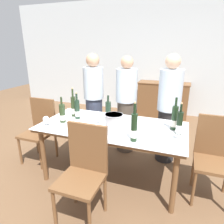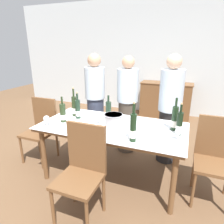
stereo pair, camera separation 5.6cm
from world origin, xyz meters
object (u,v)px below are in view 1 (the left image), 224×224
at_px(wine_bottle_3, 108,112).
at_px(chair_near_front, 84,167).
at_px(wine_glass_0, 100,117).
at_px(wine_glass_1, 179,132).
at_px(dining_table, 112,131).
at_px(wine_bottle_0, 62,114).
at_px(chair_left_end, 40,126).
at_px(ice_bucket, 114,123).
at_px(wine_glass_2, 46,120).
at_px(wine_bottle_4, 77,110).
at_px(person_guest_left, 126,106).
at_px(wine_bottle_1, 134,128).
at_px(person_guest_right, 168,110).
at_px(wine_bottle_5, 179,123).
at_px(sideboard_cabinet, 163,99).
at_px(person_host, 94,102).
at_px(wine_bottle_6, 174,119).
at_px(wine_glass_3, 84,119).
at_px(wine_bottle_2, 73,107).
at_px(chair_right_end, 214,153).

xyz_separation_m(wine_bottle_3, chair_near_front, (0.05, -0.80, -0.31)).
xyz_separation_m(wine_glass_0, wine_glass_1, (0.95, -0.10, -0.01)).
relative_size(dining_table, wine_bottle_0, 5.35).
xyz_separation_m(wine_bottle_3, chair_left_end, (-1.10, -0.04, -0.34)).
height_order(wine_bottle_3, wine_glass_1, wine_bottle_3).
bearing_deg(wine_bottle_0, wine_glass_1, -0.48).
relative_size(ice_bucket, wine_glass_2, 1.66).
bearing_deg(wine_bottle_4, wine_bottle_0, -121.08).
relative_size(dining_table, person_guest_left, 1.16).
height_order(wine_bottle_1, person_guest_right, person_guest_right).
bearing_deg(wine_bottle_5, wine_bottle_4, 177.88).
bearing_deg(chair_left_end, wine_bottle_0, -19.41).
distance_m(sideboard_cabinet, wine_bottle_5, 2.81).
bearing_deg(wine_glass_0, wine_bottle_3, 68.93).
relative_size(wine_bottle_0, wine_bottle_1, 0.79).
bearing_deg(person_host, sideboard_cabinet, 64.65).
relative_size(person_guest_left, person_guest_right, 0.97).
bearing_deg(person_guest_right, sideboard_cabinet, 97.95).
bearing_deg(ice_bucket, wine_bottle_5, 16.33).
bearing_deg(wine_bottle_0, chair_near_front, -43.81).
relative_size(wine_bottle_1, wine_glass_1, 3.30).
relative_size(wine_bottle_4, wine_bottle_5, 0.99).
bearing_deg(dining_table, chair_near_front, -94.19).
distance_m(dining_table, wine_bottle_3, 0.26).
xyz_separation_m(wine_bottle_3, wine_bottle_5, (0.89, -0.10, 0.00)).
bearing_deg(chair_left_end, person_guest_left, 31.27).
xyz_separation_m(wine_bottle_3, person_guest_left, (0.05, 0.66, -0.10)).
distance_m(dining_table, wine_bottle_0, 0.68).
distance_m(sideboard_cabinet, person_guest_left, 2.05).
height_order(ice_bucket, person_host, person_host).
height_order(wine_bottle_6, wine_glass_3, wine_bottle_6).
distance_m(wine_bottle_5, chair_left_end, 2.02).
xyz_separation_m(wine_bottle_3, person_guest_right, (0.72, 0.58, -0.07)).
relative_size(wine_bottle_4, wine_glass_3, 2.71).
height_order(wine_bottle_6, wine_glass_0, wine_bottle_6).
distance_m(wine_bottle_0, chair_left_end, 0.67).
relative_size(wine_bottle_2, chair_left_end, 0.43).
height_order(chair_near_front, chair_right_end, chair_near_front).
bearing_deg(wine_bottle_2, wine_glass_2, -106.23).
distance_m(wine_glass_0, wine_glass_3, 0.20).
bearing_deg(wine_bottle_4, wine_bottle_5, -2.12).
distance_m(ice_bucket, wine_bottle_6, 0.72).
bearing_deg(chair_left_end, dining_table, -4.29).
relative_size(wine_glass_0, person_guest_right, 0.09).
xyz_separation_m(wine_bottle_0, chair_left_end, (-0.55, 0.20, -0.33)).
xyz_separation_m(ice_bucket, person_guest_left, (-0.13, 0.96, -0.09)).
bearing_deg(wine_bottle_3, wine_bottle_2, 178.14).
bearing_deg(wine_bottle_2, wine_bottle_6, -0.09).
bearing_deg(wine_bottle_1, wine_glass_2, 179.19).
xyz_separation_m(ice_bucket, wine_glass_1, (0.71, 0.06, -0.03)).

